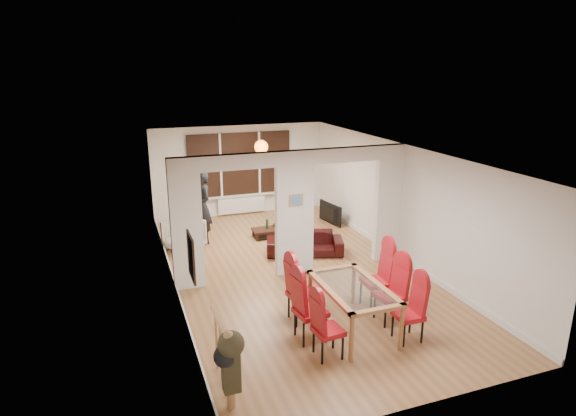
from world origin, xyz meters
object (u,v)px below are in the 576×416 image
dining_table (352,308)px  dining_chair_ra (409,311)px  coffee_table (272,232)px  dining_chair_la (328,326)px  person (202,207)px  television (327,214)px  dining_chair_rc (376,277)px  bottle (267,224)px  dining_chair_lc (303,290)px  dining_chair_rb (390,292)px  bowl (277,225)px  armchair (184,235)px  sofa (305,243)px  dining_chair_lb (311,307)px

dining_table → dining_chair_ra: 0.90m
dining_table → coffee_table: bearing=88.1°
dining_chair_la → person: (-0.87, 5.51, 0.40)m
television → coffee_table: size_ratio=1.03×
dining_chair_rc → bottle: dining_chair_rc is taller
dining_chair_lc → person: size_ratio=0.62×
dining_chair_lc → coffee_table: 4.31m
dining_chair_rb → bowl: 4.87m
dining_chair_lc → armchair: 4.35m
dining_table → dining_chair_rc: bearing=36.8°
bowl → dining_chair_rc: bearing=-84.6°
dining_chair_rc → dining_chair_ra: bearing=-90.7°
dining_table → sofa: 3.44m
dining_chair_lc → coffee_table: (0.81, 4.20, -0.45)m
armchair → television: bearing=63.0°
dining_chair_lb → bottle: 4.89m
dining_table → bowl: size_ratio=7.65×
person → bowl: bearing=72.9°
dining_chair_rc → television: bearing=78.9°
dining_chair_la → armchair: 5.41m
coffee_table → dining_chair_lb: bearing=-100.8°
dining_chair_rc → television: dining_chair_rc is taller
dining_chair_ra → coffee_table: size_ratio=1.05×
sofa → person: (-2.08, 1.55, 0.65)m
bottle → bowl: 0.34m
television → dining_chair_la: bearing=146.0°
dining_table → television: size_ratio=1.68×
dining_chair_rc → television: 4.85m
armchair → person: person is taller
dining_chair_rb → bottle: 4.80m
person → dining_chair_rc: bearing=12.8°
dining_chair_lb → armchair: size_ratio=1.46×
dining_chair_lc → bowl: dining_chair_lc is taller
dining_table → dining_chair_lc: 0.88m
dining_table → bottle: (0.04, 4.79, -0.04)m
sofa → television: size_ratio=1.75×
television → dining_table: bearing=150.1°
dining_table → dining_chair_lc: (-0.65, 0.56, 0.17)m
dining_chair_lc → dining_chair_lb: bearing=-106.6°
dining_chair_la → bottle: 5.40m
armchair → bowl: size_ratio=3.55×
dining_chair_lb → dining_chair_ra: dining_chair_lb is taller
dining_chair_lc → dining_chair_rc: 1.41m
dining_chair_rb → person: 5.43m
dining_table → coffee_table: 4.78m
dining_chair_la → dining_chair_rc: size_ratio=0.88×
dining_chair_la → dining_chair_ra: size_ratio=0.99×
person → bottle: size_ratio=6.97×
bottle → television: bearing=14.0°
sofa → dining_chair_ra: bearing=-69.3°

